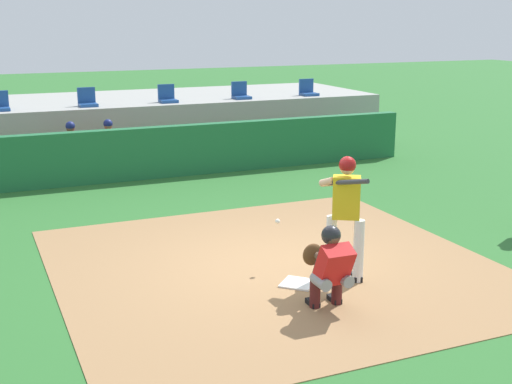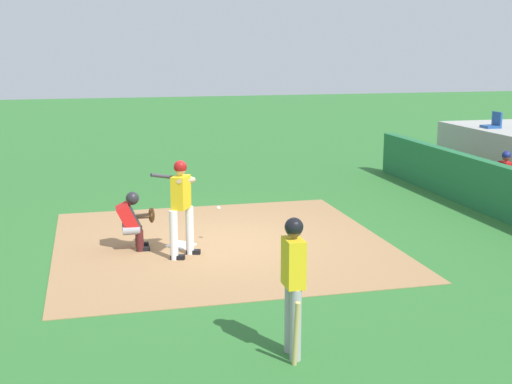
# 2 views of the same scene
# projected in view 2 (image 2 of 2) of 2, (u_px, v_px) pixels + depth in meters

# --- Properties ---
(ground_plane) EXTENTS (80.00, 80.00, 0.00)m
(ground_plane) POSITION_uv_depth(u_px,v_px,m) (222.00, 243.00, 13.36)
(ground_plane) COLOR #2D6B2D
(dirt_infield) EXTENTS (6.40, 6.40, 0.01)m
(dirt_infield) POSITION_uv_depth(u_px,v_px,m) (222.00, 243.00, 13.36)
(dirt_infield) COLOR #9E754C
(dirt_infield) RESTS_ON ground
(home_plate) EXTENTS (0.62, 0.62, 0.02)m
(home_plate) POSITION_uv_depth(u_px,v_px,m) (181.00, 245.00, 13.17)
(home_plate) COLOR white
(home_plate) RESTS_ON dirt_infield
(batter_at_plate) EXTENTS (0.55, 0.90, 1.80)m
(batter_at_plate) POSITION_uv_depth(u_px,v_px,m) (181.00, 202.00, 12.29)
(batter_at_plate) COLOR silver
(batter_at_plate) RESTS_ON ground
(catcher_crouched) EXTENTS (0.49, 2.00, 1.13)m
(catcher_crouched) POSITION_uv_depth(u_px,v_px,m) (134.00, 219.00, 12.84)
(catcher_crouched) COLOR gray
(catcher_crouched) RESTS_ON ground
(on_deck_batter) EXTENTS (0.58, 0.23, 1.79)m
(on_deck_batter) POSITION_uv_depth(u_px,v_px,m) (293.00, 278.00, 8.29)
(on_deck_batter) COLOR #99999E
(on_deck_batter) RESTS_ON ground
(dugout_player_0) EXTENTS (0.49, 0.70, 1.30)m
(dugout_player_0) POSITION_uv_depth(u_px,v_px,m) (500.00, 176.00, 16.68)
(dugout_player_0) COLOR #939399
(dugout_player_0) RESTS_ON ground
(stadium_seat_0) EXTENTS (0.46, 0.46, 0.48)m
(stadium_seat_0) POSITION_uv_depth(u_px,v_px,m) (493.00, 123.00, 20.38)
(stadium_seat_0) COLOR #1E478C
(stadium_seat_0) RESTS_ON stands_platform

